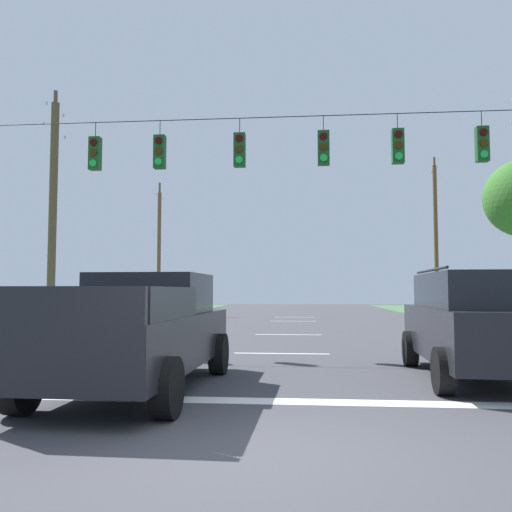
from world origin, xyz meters
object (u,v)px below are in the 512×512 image
Objects in this scene: suv_black at (478,322)px; utility_pole_mid_left at (53,210)px; distant_car_oncoming at (132,308)px; utility_pole_far_right at (436,237)px; pickup_truck at (141,331)px; overhead_signal_span at (277,201)px; distant_car_crossing_white at (121,312)px; utility_pole_far_left at (159,250)px.

suv_black is 17.55m from utility_pole_mid_left.
utility_pole_mid_left is (-1.81, -4.88, 4.17)m from distant_car_oncoming.
pickup_truck is at bearing -113.08° from utility_pole_far_right.
overhead_signal_span is 14.00m from distant_car_oncoming.
suv_black is at bearing -37.78° from utility_pole_mid_left.
utility_pole_far_right is 1.05× the size of utility_pole_mid_left.
utility_pole_far_right is (5.39, 25.07, 4.07)m from suv_black.
distant_car_crossing_white is at bearing 134.93° from suv_black.
utility_pole_far_left reaches higher than suv_black.
overhead_signal_span is 4.04× the size of distant_car_crossing_white.
utility_pole_far_right is 1.12× the size of utility_pole_far_left.
utility_pole_far_left is at bearing 177.07° from utility_pole_far_right.
distant_car_oncoming is 0.44× the size of utility_pole_mid_left.
distant_car_crossing_white is 5.10m from utility_pole_mid_left.
suv_black is 0.47× the size of utility_pole_far_right.
utility_pole_far_right is at bearing 37.66° from utility_pole_mid_left.
overhead_signal_span is at bearing -66.65° from utility_pole_far_left.
utility_pole_mid_left reaches higher than overhead_signal_span.
overhead_signal_span is 1.66× the size of utility_pole_far_right.
utility_pole_far_left is (0.13, 15.55, -0.45)m from utility_pole_mid_left.
utility_pole_mid_left is (-13.52, 10.48, 3.90)m from suv_black.
utility_pole_mid_left is 1.07× the size of utility_pole_far_left.
pickup_truck reaches higher than distant_car_crossing_white.
distant_car_crossing_white is at bearing -137.86° from utility_pole_far_right.
overhead_signal_span is at bearing -114.11° from utility_pole_far_right.
distant_car_oncoming is at bearing 108.84° from pickup_truck.
overhead_signal_span is 6.52m from suv_black.
overhead_signal_span is 3.57× the size of suv_black.
overhead_signal_span is 9.82m from distant_car_crossing_white.
overhead_signal_span is at bearing 133.47° from suv_black.
utility_pole_far_right is at bearing 66.92° from pickup_truck.
pickup_truck is (-1.99, -5.71, -3.15)m from overhead_signal_span.
utility_pole_mid_left is 15.56m from utility_pole_far_left.
pickup_truck is 1.26× the size of distant_car_crossing_white.
utility_pole_far_right reaches higher than overhead_signal_span.
utility_pole_mid_left is at bearing -110.38° from distant_car_oncoming.
utility_pole_mid_left is at bearing 122.23° from pickup_truck.
pickup_truck is 0.58× the size of utility_pole_far_left.
pickup_truck is at bearing -69.08° from distant_car_crossing_white.
utility_pole_far_left is (-1.69, 10.68, 3.72)m from distant_car_oncoming.
pickup_truck is at bearing -57.77° from utility_pole_mid_left.
utility_pole_far_left is (-13.40, 26.03, 3.45)m from suv_black.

